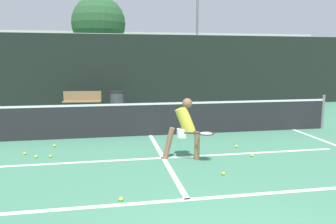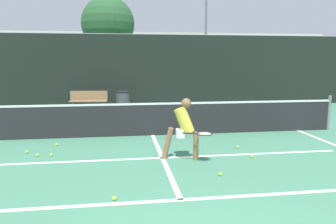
{
  "view_description": "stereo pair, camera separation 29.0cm",
  "coord_description": "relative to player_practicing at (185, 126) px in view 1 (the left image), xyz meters",
  "views": [
    {
      "loc": [
        -1.17,
        -2.52,
        2.14
      ],
      "look_at": [
        0.2,
        4.9,
        0.95
      ],
      "focal_mm": 35.0,
      "sensor_mm": 36.0,
      "label": 1
    },
    {
      "loc": [
        -0.88,
        -2.57,
        2.14
      ],
      "look_at": [
        0.2,
        4.9,
        0.95
      ],
      "focal_mm": 35.0,
      "sensor_mm": 36.0,
      "label": 2
    }
  ],
  "objects": [
    {
      "name": "courtside_bench",
      "position": [
        -2.69,
        7.36,
        -0.27
      ],
      "size": [
        1.6,
        0.52,
        0.86
      ],
      "rotation": [
        0.0,
        0.0,
        -0.09
      ],
      "color": "olive",
      "rests_on": "ground"
    },
    {
      "name": "tennis_ball_scattered_9",
      "position": [
        0.48,
        -1.11,
        -0.7
      ],
      "size": [
        0.07,
        0.07,
        0.07
      ],
      "primitive_type": "sphere",
      "color": "#D1E033",
      "rests_on": "ground"
    },
    {
      "name": "tree_mid",
      "position": [
        6.13,
        17.5,
        2.63
      ],
      "size": [
        3.37,
        3.37,
        3.87
      ],
      "color": "brown",
      "rests_on": "ground"
    },
    {
      "name": "court_service_line",
      "position": [
        -0.45,
        0.18,
        -0.73
      ],
      "size": [
        8.25,
        0.1,
        0.01
      ],
      "primitive_type": "cube",
      "color": "white",
      "rests_on": "ground"
    },
    {
      "name": "tennis_ball_scattered_8",
      "position": [
        -3.53,
        0.99,
        -0.7
      ],
      "size": [
        0.07,
        0.07,
        0.07
      ],
      "primitive_type": "sphere",
      "color": "#D1E033",
      "rests_on": "ground"
    },
    {
      "name": "court_center_mark",
      "position": [
        -0.45,
        0.18,
        -0.73
      ],
      "size": [
        0.1,
        4.49,
        0.01
      ],
      "primitive_type": "cube",
      "color": "white",
      "rests_on": "ground"
    },
    {
      "name": "tennis_ball_scattered_10",
      "position": [
        1.53,
        -0.09,
        -0.7
      ],
      "size": [
        0.07,
        0.07,
        0.07
      ],
      "primitive_type": "sphere",
      "color": "#D1E033",
      "rests_on": "ground"
    },
    {
      "name": "building_far",
      "position": [
        -0.45,
        23.41,
        1.55
      ],
      "size": [
        36.0,
        2.4,
        4.57
      ],
      "primitive_type": "cube",
      "color": "beige",
      "rests_on": "ground"
    },
    {
      "name": "tennis_ball_scattered_5",
      "position": [
        1.48,
        0.71,
        -0.7
      ],
      "size": [
        0.07,
        0.07,
        0.07
      ],
      "primitive_type": "sphere",
      "color": "#D1E033",
      "rests_on": "ground"
    },
    {
      "name": "trash_bin",
      "position": [
        -1.25,
        7.34,
        -0.32
      ],
      "size": [
        0.62,
        0.62,
        0.84
      ],
      "color": "#3F3F42",
      "rests_on": "ground"
    },
    {
      "name": "player_practicing",
      "position": [
        0.0,
        0.0,
        0.0
      ],
      "size": [
        1.08,
        0.74,
        1.35
      ],
      "rotation": [
        0.0,
        0.0,
        -0.29
      ],
      "color": "#8C6042",
      "rests_on": "ground"
    },
    {
      "name": "tree_west",
      "position": [
        -2.13,
        17.48,
        3.98
      ],
      "size": [
        3.76,
        3.76,
        6.62
      ],
      "color": "brown",
      "rests_on": "ground"
    },
    {
      "name": "net",
      "position": [
        -0.45,
        2.42,
        -0.23
      ],
      "size": [
        11.09,
        0.09,
        1.07
      ],
      "color": "slate",
      "rests_on": "ground"
    },
    {
      "name": "tennis_ball_scattered_1",
      "position": [
        -3.23,
        0.68,
        -0.7
      ],
      "size": [
        0.07,
        0.07,
        0.07
      ],
      "primitive_type": "sphere",
      "color": "#D1E033",
      "rests_on": "ground"
    },
    {
      "name": "tennis_ball_scattered_3",
      "position": [
        -2.97,
        1.59,
        -0.7
      ],
      "size": [
        0.07,
        0.07,
        0.07
      ],
      "primitive_type": "sphere",
      "color": "#D1E033",
      "rests_on": "ground"
    },
    {
      "name": "tennis_ball_scattered_4",
      "position": [
        -2.92,
        0.66,
        -0.7
      ],
      "size": [
        0.07,
        0.07,
        0.07
      ],
      "primitive_type": "sphere",
      "color": "#D1E033",
      "rests_on": "ground"
    },
    {
      "name": "parked_car",
      "position": [
        -3.43,
        12.51,
        -0.12
      ],
      "size": [
        1.63,
        4.62,
        1.47
      ],
      "color": "silver",
      "rests_on": "ground"
    },
    {
      "name": "floodlight_mast",
      "position": [
        4.34,
        14.91,
        5.02
      ],
      "size": [
        1.1,
        0.24,
        9.16
      ],
      "color": "slate",
      "rests_on": "ground"
    },
    {
      "name": "court_baseline_near",
      "position": [
        -0.45,
        -2.06,
        -0.73
      ],
      "size": [
        11.0,
        0.1,
        0.01
      ],
      "primitive_type": "cube",
      "color": "white",
      "rests_on": "ground"
    },
    {
      "name": "fence_back",
      "position": [
        -0.45,
        8.39,
        0.92
      ],
      "size": [
        24.0,
        0.06,
        3.33
      ],
      "color": "black",
      "rests_on": "ground"
    },
    {
      "name": "tennis_ball_scattered_0",
      "position": [
        -1.47,
        -1.93,
        -0.7
      ],
      "size": [
        0.07,
        0.07,
        0.07
      ],
      "primitive_type": "sphere",
      "color": "#D1E033",
      "rests_on": "ground"
    }
  ]
}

